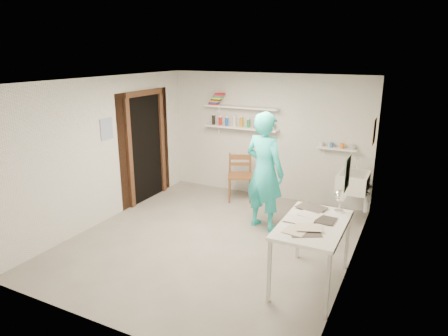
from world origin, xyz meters
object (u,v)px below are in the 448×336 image
at_px(man, 264,172).
at_px(desk_lamp, 340,196).
at_px(belfast_sink, 353,182).
at_px(wall_clock, 266,149).
at_px(wooden_chair, 240,176).
at_px(work_table, 311,254).

distance_m(man, desk_lamp, 1.55).
xyz_separation_m(man, desk_lamp, (1.33, -0.81, 0.08)).
distance_m(belfast_sink, desk_lamp, 1.75).
bearing_deg(wall_clock, wooden_chair, 152.23).
distance_m(belfast_sink, wooden_chair, 2.10).
bearing_deg(wall_clock, man, -58.33).
relative_size(work_table, desk_lamp, 8.00).
relative_size(belfast_sink, man, 0.31).
bearing_deg(man, wall_clock, -58.33).
distance_m(man, wooden_chair, 1.38).
bearing_deg(man, belfast_sink, -127.96).
bearing_deg(desk_lamp, work_table, -112.42).
bearing_deg(wall_clock, work_table, -36.08).
bearing_deg(man, wooden_chair, -32.72).
xyz_separation_m(man, wooden_chair, (-0.86, 0.97, -0.47)).
height_order(belfast_sink, work_table, belfast_sink).
height_order(work_table, desk_lamp, desk_lamp).
xyz_separation_m(belfast_sink, man, (-1.23, -0.90, 0.26)).
bearing_deg(belfast_sink, desk_lamp, -86.90).
xyz_separation_m(belfast_sink, desk_lamp, (0.09, -1.71, 0.34)).
height_order(belfast_sink, wall_clock, wall_clock).
relative_size(man, wall_clock, 5.56).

